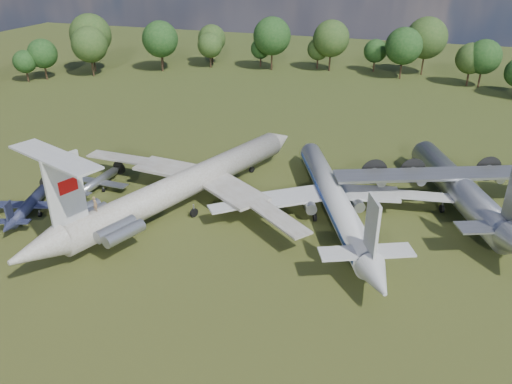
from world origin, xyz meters
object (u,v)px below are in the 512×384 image
(tu104_jet, at_px, (333,202))
(small_prop_northwest, at_px, (97,184))
(il62_airliner, at_px, (188,188))
(small_prop_west, at_px, (29,208))
(person_on_il62, at_px, (95,204))
(an12_transport, at_px, (458,192))

(tu104_jet, distance_m, small_prop_northwest, 36.03)
(il62_airliner, bearing_deg, small_prop_west, -133.18)
(small_prop_northwest, bearing_deg, person_on_il62, -51.88)
(small_prop_west, xyz_separation_m, person_on_il62, (14.44, -4.28, 5.19))
(tu104_jet, xyz_separation_m, an12_transport, (16.33, 7.91, 0.29))
(an12_transport, height_order, small_prop_northwest, an12_transport)
(small_prop_northwest, xyz_separation_m, person_on_il62, (10.22, -14.16, 5.36))
(small_prop_northwest, distance_m, person_on_il62, 18.27)
(il62_airliner, height_order, an12_transport, il62_airliner)
(small_prop_west, distance_m, person_on_il62, 15.93)
(an12_transport, relative_size, person_on_il62, 20.32)
(person_on_il62, bearing_deg, an12_transport, -131.84)
(tu104_jet, bearing_deg, person_on_il62, -169.91)
(tu104_jet, relative_size, small_prop_northwest, 3.41)
(an12_transport, bearing_deg, il62_airliner, 174.71)
(small_prop_west, xyz_separation_m, small_prop_northwest, (4.21, 9.87, -0.17))
(tu104_jet, distance_m, person_on_il62, 31.15)
(il62_airliner, bearing_deg, an12_transport, 36.71)
(il62_airliner, distance_m, small_prop_west, 22.02)
(small_prop_northwest, relative_size, person_on_il62, 6.95)
(il62_airliner, relative_size, tu104_jet, 1.20)
(small_prop_west, height_order, person_on_il62, person_on_il62)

